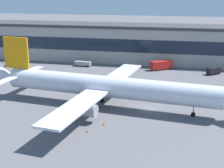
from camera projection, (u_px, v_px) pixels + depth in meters
ground_plane at (150, 109)px, 87.24m from camera, size 600.00×600.00×0.00m
terminal_building at (165, 44)px, 139.87m from camera, size 194.14×16.88×15.37m
airliner at (105, 86)px, 88.30m from camera, size 66.44×57.34×16.96m
belt_loader at (83, 63)px, 134.64m from camera, size 6.55×2.53×1.95m
crew_van at (213, 70)px, 121.93m from camera, size 5.33×5.12×2.55m
catering_truck at (15, 59)px, 136.99m from camera, size 5.32×7.63×4.15m
fuel_truck at (162, 65)px, 128.97m from camera, size 8.46×7.17×3.35m
traffic_cone_0 at (87, 131)px, 73.21m from camera, size 0.45×0.45×0.57m
traffic_cone_1 at (65, 111)px, 84.90m from camera, size 0.56×0.56×0.70m
traffic_cone_2 at (104, 124)px, 77.20m from camera, size 0.56×0.56×0.70m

